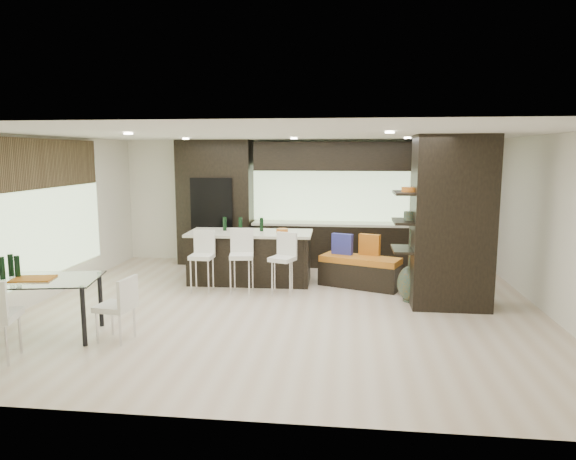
# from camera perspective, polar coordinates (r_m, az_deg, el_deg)

# --- Properties ---
(ground) EXTENTS (8.00, 8.00, 0.00)m
(ground) POSITION_cam_1_polar(r_m,az_deg,el_deg) (8.21, -0.49, -8.59)
(ground) COLOR beige
(ground) RESTS_ON ground
(back_wall) EXTENTS (8.00, 0.02, 2.70)m
(back_wall) POSITION_cam_1_polar(r_m,az_deg,el_deg) (11.37, 1.71, 3.15)
(back_wall) COLOR white
(back_wall) RESTS_ON ground
(left_wall) EXTENTS (0.02, 7.00, 2.70)m
(left_wall) POSITION_cam_1_polar(r_m,az_deg,el_deg) (9.30, -25.77, 1.10)
(left_wall) COLOR white
(left_wall) RESTS_ON ground
(right_wall) EXTENTS (0.02, 7.00, 2.70)m
(right_wall) POSITION_cam_1_polar(r_m,az_deg,el_deg) (8.41, 27.64, 0.27)
(right_wall) COLOR white
(right_wall) RESTS_ON ground
(ceiling) EXTENTS (8.00, 7.00, 0.02)m
(ceiling) POSITION_cam_1_polar(r_m,az_deg,el_deg) (7.85, -0.52, 10.61)
(ceiling) COLOR white
(ceiling) RESTS_ON ground
(window_left) EXTENTS (0.04, 3.20, 1.90)m
(window_left) POSITION_cam_1_polar(r_m,az_deg,el_deg) (9.45, -24.92, 1.26)
(window_left) COLOR #B2D199
(window_left) RESTS_ON left_wall
(window_back) EXTENTS (3.40, 0.04, 1.20)m
(window_back) POSITION_cam_1_polar(r_m,az_deg,el_deg) (11.28, 4.74, 4.10)
(window_back) COLOR #B2D199
(window_back) RESTS_ON back_wall
(stone_accent) EXTENTS (0.08, 3.00, 0.80)m
(stone_accent) POSITION_cam_1_polar(r_m,az_deg,el_deg) (9.37, -25.11, 6.72)
(stone_accent) COLOR brown
(stone_accent) RESTS_ON left_wall
(ceiling_spots) EXTENTS (4.00, 3.00, 0.02)m
(ceiling_spots) POSITION_cam_1_polar(r_m,az_deg,el_deg) (8.10, -0.29, 10.40)
(ceiling_spots) COLOR white
(ceiling_spots) RESTS_ON ceiling
(back_cabinetry) EXTENTS (6.80, 0.68, 2.70)m
(back_cabinetry) POSITION_cam_1_polar(r_m,az_deg,el_deg) (11.01, 4.15, 2.96)
(back_cabinetry) COLOR black
(back_cabinetry) RESTS_ON ground
(refrigerator) EXTENTS (0.90, 0.68, 1.90)m
(refrigerator) POSITION_cam_1_polar(r_m,az_deg,el_deg) (11.37, -8.06, 1.04)
(refrigerator) COLOR black
(refrigerator) RESTS_ON ground
(partition_column) EXTENTS (1.20, 0.80, 2.70)m
(partition_column) POSITION_cam_1_polar(r_m,az_deg,el_deg) (8.41, 17.72, 0.84)
(partition_column) COLOR black
(partition_column) RESTS_ON ground
(kitchen_island) EXTENTS (2.33, 1.05, 0.96)m
(kitchen_island) POSITION_cam_1_polar(r_m,az_deg,el_deg) (9.69, -4.21, -3.01)
(kitchen_island) COLOR black
(kitchen_island) RESTS_ON ground
(stool_left) EXTENTS (0.39, 0.39, 0.87)m
(stool_left) POSITION_cam_1_polar(r_m,az_deg,el_deg) (9.12, -9.53, -4.14)
(stool_left) COLOR white
(stool_left) RESTS_ON ground
(stool_mid) EXTENTS (0.46, 0.46, 0.91)m
(stool_mid) POSITION_cam_1_polar(r_m,az_deg,el_deg) (8.94, -5.18, -4.19)
(stool_mid) COLOR white
(stool_mid) RESTS_ON ground
(stool_right) EXTENTS (0.49, 0.49, 0.86)m
(stool_right) POSITION_cam_1_polar(r_m,az_deg,el_deg) (8.84, -0.65, -4.46)
(stool_right) COLOR white
(stool_right) RESTS_ON ground
(bench) EXTENTS (1.55, 1.05, 0.56)m
(bench) POSITION_cam_1_polar(r_m,az_deg,el_deg) (9.47, 8.02, -4.60)
(bench) COLOR black
(bench) RESTS_ON ground
(floor_vase) EXTENTS (0.48, 0.48, 1.20)m
(floor_vase) POSITION_cam_1_polar(r_m,az_deg,el_deg) (8.62, 13.55, -3.88)
(floor_vase) COLOR #3E4A35
(floor_vase) RESTS_ON ground
(dining_table) EXTENTS (1.77, 1.21, 0.78)m
(dining_table) POSITION_cam_1_polar(r_m,az_deg,el_deg) (7.60, -26.25, -7.82)
(dining_table) COLOR white
(dining_table) RESTS_ON ground
(chair_end) EXTENTS (0.48, 0.48, 0.78)m
(chair_end) POSITION_cam_1_polar(r_m,az_deg,el_deg) (7.07, -18.63, -8.56)
(chair_end) COLOR white
(chair_end) RESTS_ON ground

